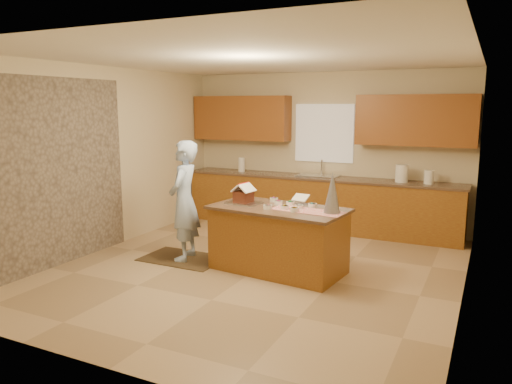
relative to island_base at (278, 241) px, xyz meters
The scene contains 28 objects.
floor 0.50m from the island_base, 159.83° to the right, with size 5.50×5.50×0.00m, color tan.
ceiling 2.31m from the island_base, 159.83° to the right, with size 5.50×5.50×0.00m, color silver.
wall_back 2.83m from the island_base, 95.79° to the left, with size 5.50×5.50×0.00m, color beige.
wall_front 3.01m from the island_base, 95.39° to the right, with size 5.50×5.50×0.00m, color beige.
wall_left 2.93m from the island_base, behind, with size 5.50×5.50×0.00m, color beige.
wall_right 2.43m from the island_base, ahead, with size 5.50×5.50×0.00m, color beige.
stone_accent 3.01m from the island_base, 161.89° to the right, with size 2.50×2.50×0.00m, color gray.
window_curtain 2.91m from the island_base, 95.85° to the left, with size 1.05×0.03×1.00m, color white.
back_counter_base 2.37m from the island_base, 96.52° to the left, with size 4.80×0.60×0.88m, color #895F1C.
back_counter_top 2.42m from the island_base, 96.52° to the left, with size 4.85×0.63×0.04m, color brown.
upper_cabinet_left 3.41m from the island_base, 126.35° to the left, with size 1.85×0.35×0.80m, color brown.
upper_cabinet_right 3.16m from the island_base, 62.59° to the left, with size 1.85×0.35×0.80m, color brown.
sink 2.42m from the island_base, 96.52° to the left, with size 0.70×0.45×0.12m, color silver.
faucet 2.63m from the island_base, 96.06° to the left, with size 0.03×0.03×0.28m, color silver.
island_base is the anchor object (origin of this frame).
island_top 0.42m from the island_base, behind, with size 1.73×0.90×0.04m, color brown.
table_runner 0.61m from the island_base, ahead, with size 0.92×0.33×0.01m, color #AF0C11.
baking_tray 0.68m from the island_base, behind, with size 0.42×0.31×0.02m, color silver.
cookbook 0.64m from the island_base, 62.16° to the left, with size 0.20×0.02×0.17m, color white.
tinsel_tree 1.00m from the island_base, ahead, with size 0.20×0.20×0.51m, color #B0B0BC.
rug 1.47m from the island_base, behind, with size 1.12×0.73×0.01m, color black.
boy 1.43m from the island_base, behind, with size 0.60×0.40×1.65m, color #A8C3EE.
canister_a 2.69m from the island_base, 64.10° to the left, with size 0.17×0.17×0.24m, color white.
canister_b 2.69m from the island_base, 64.43° to the left, with size 0.19×0.19×0.28m, color white.
canister_c 2.88m from the island_base, 56.70° to the left, with size 0.15×0.15×0.22m, color white.
paper_towel 3.01m from the island_base, 126.83° to the left, with size 0.12×0.12×0.26m, color white.
gingerbread_house 0.76m from the island_base, behind, with size 0.28×0.28×0.26m.
candy_bowls 0.48m from the island_base, 32.26° to the left, with size 0.71×0.59×0.05m.
Camera 1 is at (2.70, -5.56, 2.13)m, focal length 34.48 mm.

